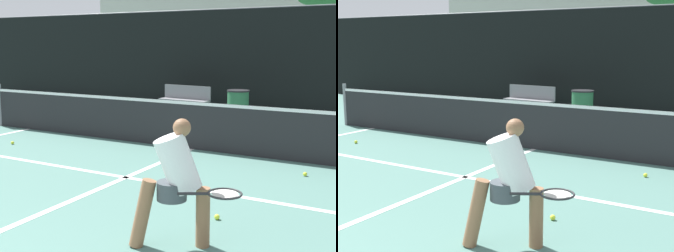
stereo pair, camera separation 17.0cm
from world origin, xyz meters
The scene contains 12 objects.
court_service_line centered at (0.00, 5.07, 0.00)m, with size 8.25×0.10×0.01m, color white.
court_center_mark centered at (0.00, 4.27, 0.00)m, with size 0.10×6.25×0.01m, color white.
net centered at (0.00, 7.39, 0.51)m, with size 11.09×0.09×1.07m.
fence_back centered at (0.00, 12.45, 1.55)m, with size 24.00×0.06×3.11m.
player_practicing centered at (1.91, 3.23, 0.72)m, with size 1.22×0.56×1.35m.
tennis_ball_scattered_0 centered at (2.43, 6.54, 0.03)m, with size 0.07×0.07×0.07m, color #D1E033.
tennis_ball_scattered_1 centered at (-3.48, 5.93, 0.03)m, with size 0.07×0.07×0.07m, color #D1E033.
tennis_ball_scattered_3 centered at (0.99, 4.68, 0.03)m, with size 0.07×0.07×0.07m, color #D1E033.
tennis_ball_scattered_6 centered at (1.97, 4.13, 0.03)m, with size 0.07×0.07×0.07m, color #D1E033.
courtside_bench centered at (-2.26, 11.40, 0.47)m, with size 1.62×0.52×0.86m.
trash_bin centered at (-0.49, 11.13, 0.42)m, with size 0.61×0.61×0.84m.
parked_car centered at (-2.84, 16.12, 0.61)m, with size 1.65×4.08×1.45m.
Camera 1 is at (4.09, -0.78, 2.07)m, focal length 50.00 mm.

